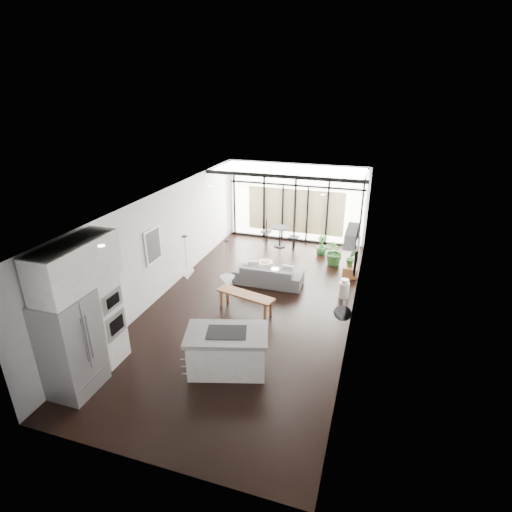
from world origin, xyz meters
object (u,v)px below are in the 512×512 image
Objects in this scene: fridge at (71,346)px; pouf at (265,267)px; sofa at (268,271)px; tv at (357,255)px; milk_can at (344,288)px; island at (227,351)px; console_bench at (245,302)px.

fridge reaches higher than pouf.
sofa is 2.58m from tv.
tv is at bearing -23.57° from milk_can.
pouf is 0.84× the size of milk_can.
sofa is (-0.26, 3.87, -0.05)m from island.
console_bench is at bearing -86.08° from pouf.
pouf is (1.92, 5.89, -0.78)m from fridge.
tv reaches higher than milk_can.
console_bench is 2.31m from pouf.
island is 4.58m from pouf.
milk_can is at bearing 175.40° from sofa.
pouf is (-0.55, 4.54, -0.25)m from island.
console_bench is 3.06m from tv.
pouf is at bearing 161.09° from milk_can.
island is 4.27m from tv.
console_bench is at bearing -147.25° from milk_can.
sofa is 2.16m from milk_can.
console_bench is 2.83× the size of milk_can.
fridge reaches higher than tv.
island is at bearing -120.69° from tv.
fridge is (-2.47, -1.35, 0.52)m from island.
milk_can reaches higher than console_bench.
fridge is 6.25m from pouf.
island reaches higher than pouf.
island is at bearing -66.66° from console_bench.
fridge is 3.57× the size of milk_can.
island is 4.16m from milk_can.
sofa reaches higher than pouf.
fridge is 5.70m from sofa.
fridge is at bearing -106.65° from console_bench.
tv is at bearing 47.08° from fridge.
console_bench is (2.08, 3.59, -0.71)m from fridge.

